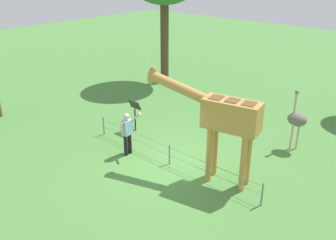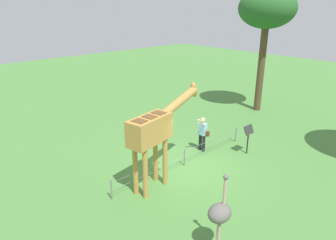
# 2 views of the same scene
# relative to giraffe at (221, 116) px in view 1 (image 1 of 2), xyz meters

# --- Properties ---
(ground_plane) EXTENTS (60.00, 60.00, 0.00)m
(ground_plane) POSITION_rel_giraffe_xyz_m (1.77, 0.24, -2.18)
(ground_plane) COLOR #4C843D
(giraffe) EXTENTS (3.83, 1.21, 3.41)m
(giraffe) POSITION_rel_giraffe_xyz_m (0.00, 0.00, 0.00)
(giraffe) COLOR #BC8942
(giraffe) RESTS_ON ground_plane
(visitor) EXTENTS (0.65, 0.58, 1.69)m
(visitor) POSITION_rel_giraffe_xyz_m (3.35, 0.76, -1.28)
(visitor) COLOR black
(visitor) RESTS_ON ground_plane
(ostrich) EXTENTS (0.70, 0.56, 2.25)m
(ostrich) POSITION_rel_giraffe_xyz_m (-0.90, -3.58, -1.00)
(ostrich) COLOR #CC9E93
(ostrich) RESTS_ON ground_plane
(info_sign) EXTENTS (0.56, 0.21, 1.32)m
(info_sign) POSITION_rel_giraffe_xyz_m (4.60, -0.78, -1.23)
(info_sign) COLOR black
(info_sign) RESTS_ON ground_plane
(wire_fence) EXTENTS (7.05, 0.05, 0.75)m
(wire_fence) POSITION_rel_giraffe_xyz_m (1.77, 0.31, -1.78)
(wire_fence) COLOR slate
(wire_fence) RESTS_ON ground_plane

